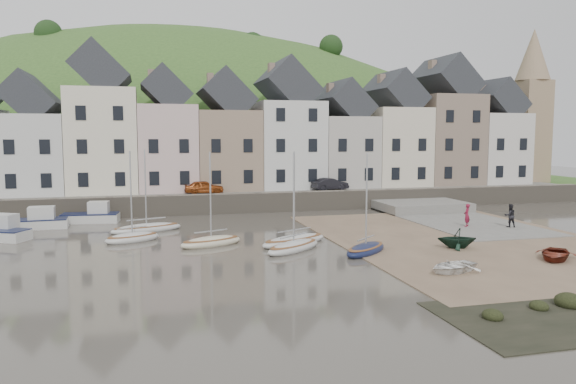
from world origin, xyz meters
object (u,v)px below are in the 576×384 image
object	(u,v)px
rowboat_green	(457,238)
person_dark	(510,216)
rowboat_white	(452,266)
sailboat_0	(147,228)
car_right	(330,184)
rowboat_red	(555,254)
person_red	(467,215)
car_left	(204,187)

from	to	relation	value
rowboat_green	person_dark	distance (m)	9.87
rowboat_green	person_dark	world-z (taller)	person_dark
person_dark	rowboat_white	bearing A→B (deg)	54.20
sailboat_0	rowboat_green	bearing A→B (deg)	-31.01
rowboat_green	rowboat_white	bearing A→B (deg)	-19.51
person_dark	car_right	xyz separation A→B (m)	(-8.99, 16.17, 1.21)
rowboat_red	person_red	xyz separation A→B (m)	(1.34, 11.10, 0.61)
rowboat_white	car_right	world-z (taller)	car_right
rowboat_green	person_red	xyz separation A→B (m)	(5.02, 6.79, 0.30)
rowboat_green	car_right	distance (m)	21.94
rowboat_white	car_right	bearing A→B (deg)	156.29
rowboat_green	person_dark	xyz separation A→B (m)	(8.05, 5.70, 0.31)
person_red	car_right	world-z (taller)	car_right
rowboat_white	person_dark	xyz separation A→B (m)	(11.60, 11.09, 0.64)
person_red	rowboat_white	bearing A→B (deg)	14.30
sailboat_0	car_left	xyz separation A→B (m)	(5.40, 10.50, 1.97)
person_red	car_right	bearing A→B (deg)	-109.01
rowboat_red	person_red	size ratio (longest dim) A/B	1.81
rowboat_red	car_left	world-z (taller)	car_left
sailboat_0	car_left	size ratio (longest dim) A/B	1.72
rowboat_white	car_left	distance (m)	29.08
sailboat_0	rowboat_white	xyz separation A→B (m)	(15.36, -16.75, 0.11)
sailboat_0	person_dark	size ratio (longest dim) A/B	3.56
sailboat_0	person_dark	world-z (taller)	sailboat_0
rowboat_white	sailboat_0	bearing A→B (deg)	-155.72
rowboat_red	car_left	distance (m)	31.37
sailboat_0	car_left	distance (m)	11.97
rowboat_white	person_red	xyz separation A→B (m)	(8.57, 12.18, 0.63)
person_red	person_dark	world-z (taller)	person_dark
rowboat_white	car_left	world-z (taller)	car_left
person_dark	car_left	distance (m)	26.97
rowboat_green	car_left	size ratio (longest dim) A/B	0.66
rowboat_green	car_left	distance (m)	25.75
rowboat_white	car_right	size ratio (longest dim) A/B	0.79
rowboat_green	car_right	world-z (taller)	car_right
car_left	car_right	distance (m)	12.57
rowboat_white	car_left	xyz separation A→B (m)	(-9.96, 27.26, 1.86)
sailboat_0	person_red	bearing A→B (deg)	-10.82
car_left	car_right	xyz separation A→B (m)	(12.57, 0.00, -0.01)
sailboat_0	car_right	distance (m)	20.90
person_red	sailboat_0	bearing A→B (deg)	-51.40
sailboat_0	car_right	xyz separation A→B (m)	(17.97, 10.50, 1.96)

